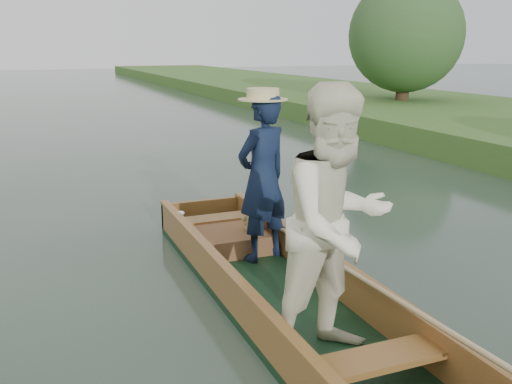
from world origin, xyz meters
name	(u,v)px	position (x,y,z in m)	size (l,w,h in m)	color
ground	(280,304)	(0.00, 0.00, 0.00)	(120.00, 120.00, 0.00)	#283D30
trees_far	(19,40)	(-2.03, 10.30, 2.51)	(22.90, 10.34, 4.59)	#47331E
punt	(296,233)	(0.02, -0.27, 0.79)	(1.22, 5.01, 2.13)	black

